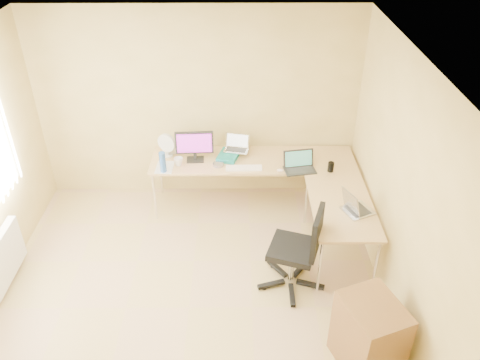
{
  "coord_description": "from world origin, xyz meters",
  "views": [
    {
      "loc": [
        0.52,
        -3.55,
        3.95
      ],
      "look_at": [
        0.55,
        1.1,
        0.9
      ],
      "focal_mm": 36.18,
      "sensor_mm": 36.0,
      "label": 1
    }
  ],
  "objects_px": {
    "laptop_center": "(236,144)",
    "desk_main": "(253,183)",
    "monitor": "(195,146)",
    "cabinet": "(369,337)",
    "water_bottle": "(163,162)",
    "keyboard": "(244,168)",
    "desk_return": "(338,230)",
    "laptop_black": "(300,162)",
    "laptop_return": "(359,202)",
    "office_chair": "(293,249)",
    "mug": "(179,162)",
    "desk_fan": "(168,146)"
  },
  "relations": [
    {
      "from": "monitor",
      "to": "cabinet",
      "type": "xyz_separation_m",
      "value": [
        1.73,
        -2.51,
        -0.58
      ]
    },
    {
      "from": "laptop_return",
      "to": "desk_main",
      "type": "bearing_deg",
      "value": 20.17
    },
    {
      "from": "laptop_black",
      "to": "laptop_return",
      "type": "distance_m",
      "value": 1.01
    },
    {
      "from": "monitor",
      "to": "keyboard",
      "type": "bearing_deg",
      "value": -21.91
    },
    {
      "from": "laptop_center",
      "to": "cabinet",
      "type": "relative_size",
      "value": 0.4
    },
    {
      "from": "water_bottle",
      "to": "monitor",
      "type": "bearing_deg",
      "value": 36.69
    },
    {
      "from": "monitor",
      "to": "water_bottle",
      "type": "xyz_separation_m",
      "value": [
        -0.38,
        -0.28,
        -0.07
      ]
    },
    {
      "from": "desk_fan",
      "to": "office_chair",
      "type": "xyz_separation_m",
      "value": [
        1.5,
        -1.58,
        -0.39
      ]
    },
    {
      "from": "desk_main",
      "to": "laptop_return",
      "type": "bearing_deg",
      "value": -45.08
    },
    {
      "from": "keyboard",
      "to": "mug",
      "type": "height_order",
      "value": "mug"
    },
    {
      "from": "keyboard",
      "to": "water_bottle",
      "type": "xyz_separation_m",
      "value": [
        -1.0,
        -0.07,
        0.13
      ]
    },
    {
      "from": "laptop_center",
      "to": "office_chair",
      "type": "relative_size",
      "value": 0.3
    },
    {
      "from": "laptop_center",
      "to": "cabinet",
      "type": "xyz_separation_m",
      "value": [
        1.2,
        -2.67,
        -0.53
      ]
    },
    {
      "from": "monitor",
      "to": "mug",
      "type": "height_order",
      "value": "monitor"
    },
    {
      "from": "water_bottle",
      "to": "laptop_return",
      "type": "xyz_separation_m",
      "value": [
        2.25,
        -0.83,
        -0.02
      ]
    },
    {
      "from": "water_bottle",
      "to": "office_chair",
      "type": "xyz_separation_m",
      "value": [
        1.51,
        -1.19,
        -0.37
      ]
    },
    {
      "from": "keyboard",
      "to": "office_chair",
      "type": "relative_size",
      "value": 0.44
    },
    {
      "from": "laptop_black",
      "to": "keyboard",
      "type": "distance_m",
      "value": 0.71
    },
    {
      "from": "monitor",
      "to": "laptop_black",
      "type": "height_order",
      "value": "monitor"
    },
    {
      "from": "laptop_black",
      "to": "keyboard",
      "type": "height_order",
      "value": "laptop_black"
    },
    {
      "from": "monitor",
      "to": "laptop_return",
      "type": "xyz_separation_m",
      "value": [
        1.87,
        -1.11,
        -0.09
      ]
    },
    {
      "from": "mug",
      "to": "water_bottle",
      "type": "xyz_separation_m",
      "value": [
        -0.17,
        -0.16,
        0.08
      ]
    },
    {
      "from": "office_chair",
      "to": "laptop_center",
      "type": "bearing_deg",
      "value": 128.91
    },
    {
      "from": "desk_main",
      "to": "water_bottle",
      "type": "height_order",
      "value": "water_bottle"
    },
    {
      "from": "desk_main",
      "to": "keyboard",
      "type": "bearing_deg",
      "value": -117.73
    },
    {
      "from": "desk_main",
      "to": "monitor",
      "type": "height_order",
      "value": "monitor"
    },
    {
      "from": "laptop_return",
      "to": "cabinet",
      "type": "bearing_deg",
      "value": 149.38
    },
    {
      "from": "laptop_return",
      "to": "office_chair",
      "type": "distance_m",
      "value": 0.89
    },
    {
      "from": "laptop_center",
      "to": "desk_main",
      "type": "bearing_deg",
      "value": -21.33
    },
    {
      "from": "keyboard",
      "to": "office_chair",
      "type": "distance_m",
      "value": 1.38
    },
    {
      "from": "monitor",
      "to": "laptop_center",
      "type": "height_order",
      "value": "monitor"
    },
    {
      "from": "mug",
      "to": "laptop_return",
      "type": "bearing_deg",
      "value": -25.4
    },
    {
      "from": "desk_return",
      "to": "laptop_center",
      "type": "xyz_separation_m",
      "value": [
        -1.19,
        1.14,
        0.52
      ]
    },
    {
      "from": "monitor",
      "to": "desk_fan",
      "type": "relative_size",
      "value": 1.55
    },
    {
      "from": "laptop_return",
      "to": "office_chair",
      "type": "bearing_deg",
      "value": 91.22
    },
    {
      "from": "desk_main",
      "to": "keyboard",
      "type": "relative_size",
      "value": 5.8
    },
    {
      "from": "monitor",
      "to": "laptop_return",
      "type": "height_order",
      "value": "monitor"
    },
    {
      "from": "keyboard",
      "to": "mug",
      "type": "xyz_separation_m",
      "value": [
        -0.83,
        0.09,
        0.04
      ]
    },
    {
      "from": "office_chair",
      "to": "desk_fan",
      "type": "bearing_deg",
      "value": 152.03
    },
    {
      "from": "laptop_black",
      "to": "cabinet",
      "type": "bearing_deg",
      "value": -89.61
    },
    {
      "from": "desk_fan",
      "to": "cabinet",
      "type": "xyz_separation_m",
      "value": [
        2.09,
        -2.62,
        -0.53
      ]
    },
    {
      "from": "desk_return",
      "to": "laptop_return",
      "type": "bearing_deg",
      "value": -40.47
    },
    {
      "from": "laptop_center",
      "to": "water_bottle",
      "type": "bearing_deg",
      "value": -142.8
    },
    {
      "from": "monitor",
      "to": "desk_fan",
      "type": "bearing_deg",
      "value": 160.35
    },
    {
      "from": "desk_return",
      "to": "office_chair",
      "type": "relative_size",
      "value": 1.25
    },
    {
      "from": "monitor",
      "to": "mug",
      "type": "xyz_separation_m",
      "value": [
        -0.2,
        -0.12,
        -0.15
      ]
    },
    {
      "from": "desk_return",
      "to": "laptop_black",
      "type": "height_order",
      "value": "laptop_black"
    },
    {
      "from": "laptop_black",
      "to": "desk_main",
      "type": "bearing_deg",
      "value": 144.4
    },
    {
      "from": "desk_main",
      "to": "keyboard",
      "type": "distance_m",
      "value": 0.46
    },
    {
      "from": "monitor",
      "to": "laptop_return",
      "type": "relative_size",
      "value": 1.36
    }
  ]
}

